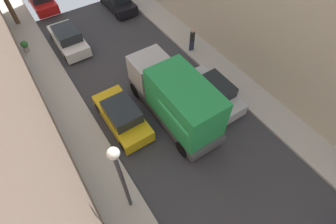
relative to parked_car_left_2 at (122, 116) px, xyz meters
name	(u,v)px	position (x,y,z in m)	size (l,w,h in m)	color
ground	(188,133)	(2.70, -2.63, -0.72)	(32.00, 32.00, 0.00)	#38383D
sidewalk_left	(107,180)	(-2.30, -2.63, -0.64)	(2.00, 44.00, 0.15)	#B7B2A8
sidewalk_right	(252,96)	(7.70, -2.63, -0.64)	(2.00, 44.00, 0.15)	#B7B2A8
parked_car_left_2	(122,116)	(0.00, 0.00, 0.00)	(1.78, 4.20, 1.57)	gold
parked_car_left_3	(68,39)	(0.00, 8.49, 0.00)	(1.78, 4.20, 1.57)	white
parked_car_left_4	(41,0)	(0.00, 15.16, 0.00)	(1.78, 4.20, 1.57)	red
parked_car_right_1	(213,92)	(5.40, -1.44, 0.00)	(1.78, 4.20, 1.57)	silver
parked_car_right_2	(117,1)	(5.40, 11.30, 0.00)	(1.78, 4.20, 1.57)	black
delivery_truck	(175,98)	(2.70, -1.26, 1.07)	(2.26, 6.60, 3.38)	#4C4C51
pedestrian	(192,39)	(7.20, 3.07, 0.35)	(0.40, 0.36, 1.72)	#2D334C
potted_plant_2	(25,45)	(-2.86, 9.65, -0.10)	(0.48, 0.48, 0.82)	#B2A899
lamp_post	(120,173)	(-1.90, -4.33, 2.78)	(0.44, 0.44, 5.03)	#333338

